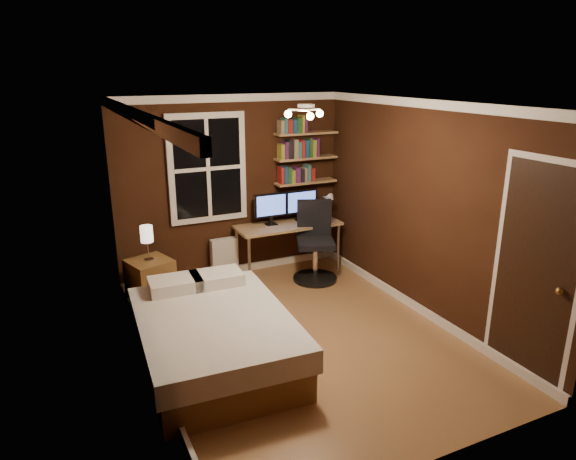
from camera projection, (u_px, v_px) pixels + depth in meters
name	position (u px, v px, depth m)	size (l,w,h in m)	color
floor	(300.00, 337.00, 5.64)	(4.20, 4.20, 0.00)	olive
wall_back	(232.00, 187.00, 7.07)	(3.20, 0.04, 2.50)	black
wall_left	(142.00, 251.00, 4.61)	(0.04, 4.20, 2.50)	black
wall_right	(424.00, 211.00, 5.92)	(0.04, 4.20, 2.50)	black
ceiling	(301.00, 103.00, 4.89)	(3.20, 4.20, 0.02)	white
window	(207.00, 168.00, 6.81)	(1.06, 0.06, 1.46)	white
door	(534.00, 275.00, 4.64)	(0.03, 0.82, 2.05)	black
door_knob	(559.00, 291.00, 4.38)	(0.06, 0.06, 0.06)	tan
ceiling_fixture	(306.00, 115.00, 4.83)	(0.44, 0.44, 0.18)	beige
bookshelf_lower	(306.00, 182.00, 7.41)	(0.92, 0.22, 0.03)	#A68250
books_row_lower	(306.00, 173.00, 7.37)	(0.54, 0.16, 0.23)	maroon
bookshelf_middle	(306.00, 158.00, 7.31)	(0.92, 0.22, 0.03)	#A68250
books_row_middle	(306.00, 149.00, 7.27)	(0.60, 0.16, 0.23)	navy
bookshelf_upper	(306.00, 133.00, 7.20)	(0.92, 0.22, 0.03)	#A68250
books_row_upper	(306.00, 124.00, 7.16)	(0.42, 0.16, 0.23)	#265725
bed	(214.00, 337.00, 5.06)	(1.52, 2.03, 0.67)	brown
nightstand	(151.00, 283.00, 6.32)	(0.47, 0.47, 0.59)	brown
bedside_lamp	(147.00, 243.00, 6.16)	(0.15, 0.15, 0.43)	silver
radiator	(224.00, 258.00, 7.20)	(0.37, 0.13, 0.56)	silver
desk	(288.00, 228.00, 7.28)	(1.50, 0.56, 0.71)	#A68250
monitor_left	(271.00, 209.00, 7.17)	(0.48, 0.12, 0.45)	black
monitor_right	(301.00, 205.00, 7.36)	(0.48, 0.12, 0.45)	black
desk_lamp	(327.00, 206.00, 7.36)	(0.14, 0.32, 0.44)	silver
office_chair	(315.00, 249.00, 7.08)	(0.64, 0.64, 1.10)	black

